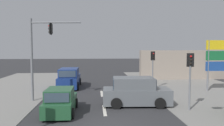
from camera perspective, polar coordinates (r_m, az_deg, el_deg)
lane_dash_mid at (r=13.91m, az=-1.99°, el=-12.22°), size 0.20×2.40×0.01m
lane_dash_far at (r=18.77m, az=-2.69°, el=-7.98°), size 0.20×2.40×0.01m
traffic_signal_mast at (r=16.64m, az=-18.58°, el=3.58°), size 3.67×0.55×6.00m
pedestal_signal_right_kerb at (r=14.28m, az=19.73°, el=-2.15°), size 0.44×0.31×3.56m
pedestal_signal_far_median at (r=20.97m, az=10.61°, el=-0.13°), size 0.44×0.31×3.56m
shopping_plaza_sign at (r=21.65m, az=25.82°, el=1.17°), size 2.10×0.16×4.60m
shopfront_wall_far at (r=28.87m, az=19.11°, el=-0.42°), size 12.00×1.00×3.60m
suv_receding_far at (r=14.97m, az=6.19°, el=-7.61°), size 4.64×2.27×1.90m
suv_crossing_left at (r=21.93m, az=-11.11°, el=-3.99°), size 2.09×4.55×1.90m
hatchback_kerbside_parked at (r=13.46m, az=-13.31°, el=-9.80°), size 1.81×3.65×1.53m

